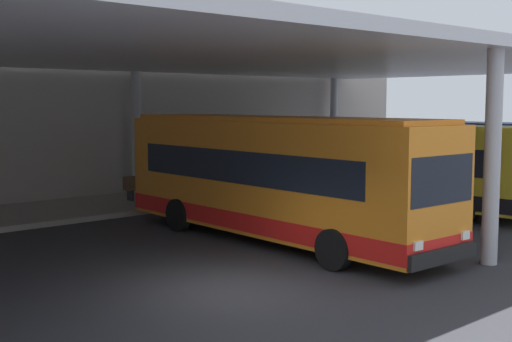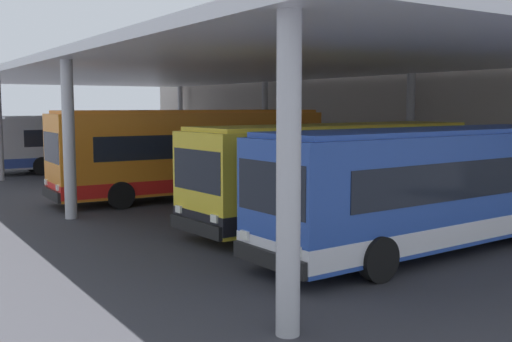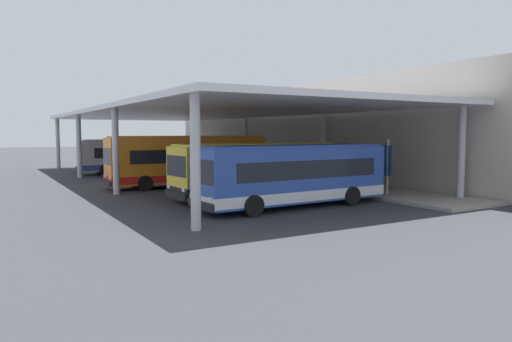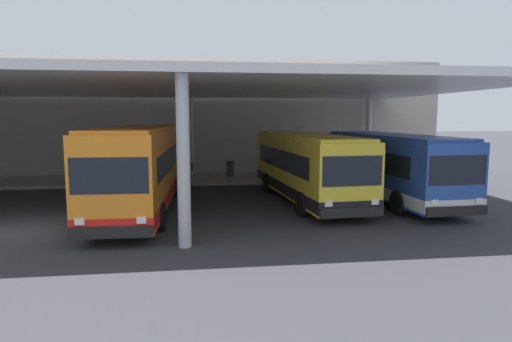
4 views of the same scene
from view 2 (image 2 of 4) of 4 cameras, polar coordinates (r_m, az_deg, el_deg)
name	(u,v)px [view 2 (image 2 of 4)]	position (r m, az deg, el deg)	size (l,w,h in m)	color
ground_plane	(88,191)	(27.86, -15.46, -1.81)	(200.00, 200.00, 0.00)	#333338
platform_kerb	(301,173)	(33.26, 4.22, -0.17)	(42.00, 4.50, 0.18)	gray
station_building_facade	(347,102)	(35.11, 8.53, 6.42)	(48.00, 1.60, 7.90)	#ADA399
canopy_shelter	(198,73)	(29.74, -5.47, 9.14)	(40.00, 17.00, 5.55)	silver
bus_nearest_bay	(94,142)	(36.68, -14.96, 2.68)	(2.79, 10.55, 3.17)	#B7B7BC
bus_second_bay	(193,153)	(24.97, -5.95, 1.73)	(2.95, 11.40, 3.57)	orange
bus_middle_bay	(337,172)	(19.38, 7.63, -0.12)	(3.28, 10.68, 3.17)	yellow
bus_far_bay	(432,187)	(16.34, 16.12, -1.49)	(3.05, 10.63, 3.17)	#284CA8
bench_waiting	(372,171)	(29.12, 10.80, -0.04)	(1.80, 0.45, 0.92)	brown
trash_bin	(426,178)	(26.92, 15.65, -0.63)	(0.52, 0.52, 0.98)	#33383D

